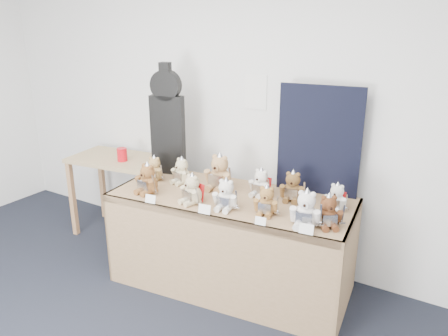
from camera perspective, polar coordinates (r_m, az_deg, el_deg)
The scene contains 22 objects.
room_shell at distance 3.84m, azimuth 4.15°, elevation 9.86°, with size 6.00×6.00×6.00m.
display_table at distance 3.51m, azimuth 0.40°, elevation -6.78°, with size 2.02×1.02×0.81m.
side_table at distance 4.55m, azimuth -13.30°, elevation -0.24°, with size 1.06×0.68×0.83m.
guitar_case at distance 3.94m, azimuth -7.41°, elevation 6.13°, with size 0.32×0.16×1.00m.
navy_board at distance 3.52m, azimuth 12.28°, elevation 3.48°, with size 0.66×0.02×0.88m, color black.
red_cup at distance 4.39m, azimuth -13.16°, elevation 1.72°, with size 0.10×0.10×0.13m, color red.
teddy_front_far_left at distance 3.60m, azimuth -9.97°, elevation -1.53°, with size 0.23×0.19×0.28m.
teddy_front_left at distance 3.36m, azimuth -4.19°, elevation -2.91°, with size 0.21×0.20×0.26m.
teddy_front_centre at distance 3.24m, azimuth 0.25°, elevation -3.63°, with size 0.22×0.19×0.27m.
teddy_front_right at distance 3.17m, azimuth 5.55°, elevation -4.40°, with size 0.21×0.18×0.25m.
teddy_front_far_right at distance 3.03m, azimuth 10.66°, elevation -5.45°, with size 0.24×0.21×0.29m.
teddy_front_end at distance 3.05m, azimuth 13.46°, elevation -5.68°, with size 0.21×0.21×0.26m.
teddy_back_left at distance 3.77m, azimuth -5.57°, elevation -0.50°, with size 0.21×0.18×0.25m.
teddy_back_centre_left at distance 3.61m, azimuth -0.61°, elevation -0.74°, with size 0.28×0.22×0.34m.
teddy_back_centre_right at distance 3.50m, azimuth 4.82°, elevation -2.05°, with size 0.21×0.18×0.25m.
teddy_back_right at distance 3.44m, azimuth 8.93°, elevation -2.53°, with size 0.22×0.20×0.26m.
teddy_back_end at distance 3.34m, azimuth 14.47°, elevation -3.84°, with size 0.19×0.15×0.23m.
teddy_back_far_left at distance 3.88m, azimuth -9.09°, elevation -0.18°, with size 0.20×0.17×0.24m.
entry_card_a at distance 3.41m, azimuth -9.59°, elevation -4.01°, with size 0.09×0.00×0.07m, color white.
entry_card_b at distance 3.19m, azimuth -2.57°, elevation -5.40°, with size 0.10×0.00×0.07m, color white.
entry_card_c at distance 3.03m, azimuth 4.78°, elevation -6.91°, with size 0.08×0.00×0.06m, color white.
entry_card_d at distance 2.95m, azimuth 10.70°, elevation -7.83°, with size 0.10×0.00×0.07m, color white.
Camera 1 is at (1.86, -0.88, 2.15)m, focal length 35.00 mm.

